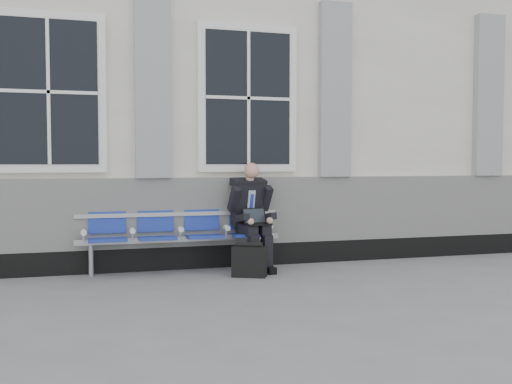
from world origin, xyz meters
name	(u,v)px	position (x,y,z in m)	size (l,w,h in m)	color
ground	(251,291)	(0.00, 0.00, 0.00)	(70.00, 70.00, 0.00)	slate
station_building	(195,113)	(-0.02, 3.47, 2.22)	(14.40, 4.40, 4.49)	silver
bench	(180,229)	(-0.58, 1.32, 0.55)	(2.60, 0.47, 0.91)	#9EA0A3
businessman	(252,212)	(0.33, 1.19, 0.76)	(0.58, 0.78, 1.39)	black
briefcase	(249,261)	(0.18, 0.73, 0.20)	(0.45, 0.33, 0.43)	black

